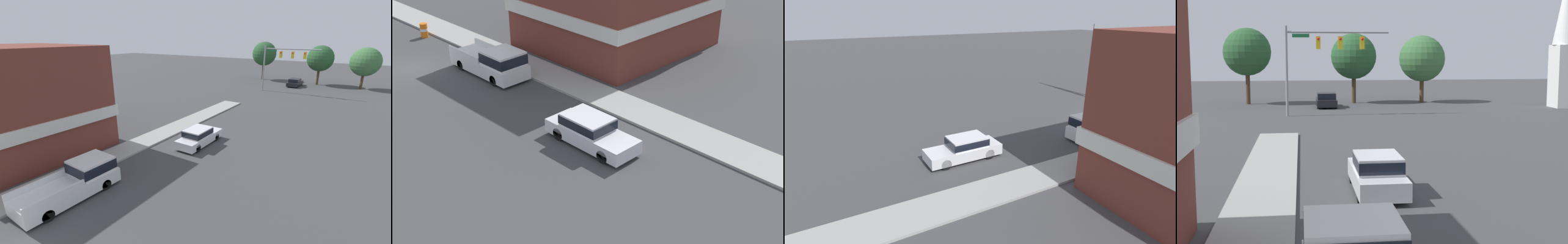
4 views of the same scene
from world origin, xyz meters
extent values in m
plane|color=#424244|center=(0.00, 0.00, 0.00)|extent=(200.00, 200.00, 0.00)
cube|color=#9E9E99|center=(-5.70, 0.00, 0.07)|extent=(2.40, 60.00, 0.14)
cylinder|color=black|center=(-2.25, 16.67, 0.33)|extent=(0.22, 0.66, 0.66)
cylinder|color=black|center=(-0.69, 16.67, 0.33)|extent=(0.22, 0.66, 0.66)
cylinder|color=black|center=(-2.25, 13.66, 0.33)|extent=(0.22, 0.66, 0.66)
cylinder|color=black|center=(-0.69, 13.66, 0.33)|extent=(0.22, 0.66, 0.66)
cube|color=silver|center=(-1.47, 15.16, 0.52)|extent=(1.78, 4.85, 0.68)
cube|color=silver|center=(-1.47, 14.87, 1.17)|extent=(1.64, 2.33, 0.62)
cube|color=black|center=(-1.47, 14.87, 1.17)|extent=(1.66, 2.42, 0.43)
cylinder|color=black|center=(-4.19, 6.05, 0.33)|extent=(0.22, 0.66, 0.66)
cylinder|color=black|center=(-2.32, 6.05, 0.33)|extent=(0.22, 0.66, 0.66)
cylinder|color=black|center=(-4.19, 2.52, 0.33)|extent=(0.22, 0.66, 0.66)
cylinder|color=black|center=(-2.32, 2.52, 0.33)|extent=(0.22, 0.66, 0.66)
cube|color=white|center=(-3.25, 4.28, 0.61)|extent=(2.09, 5.69, 0.85)
cube|color=white|center=(-3.25, 5.85, 1.46)|extent=(1.99, 2.16, 0.85)
cube|color=black|center=(-3.25, 5.85, 1.46)|extent=(2.01, 2.25, 0.60)
cube|color=white|center=(-4.24, 3.05, 1.21)|extent=(0.12, 3.23, 0.35)
cube|color=white|center=(-2.27, 3.05, 1.21)|extent=(0.12, 3.23, 0.35)
cylinder|color=orange|center=(-3.90, -4.81, 0.53)|extent=(0.55, 0.55, 1.05)
cylinder|color=white|center=(-3.90, -4.81, 0.58)|extent=(0.56, 0.56, 0.19)
cube|color=silver|center=(-12.81, 6.20, 3.05)|extent=(11.13, 10.59, 0.90)
camera|label=1|loc=(10.02, -2.36, 8.96)|focal=24.00mm
camera|label=2|loc=(14.76, 31.26, 13.42)|focal=50.00mm
camera|label=3|loc=(-17.49, 22.70, 9.01)|focal=28.00mm
camera|label=4|loc=(-4.25, -4.88, 5.25)|focal=50.00mm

